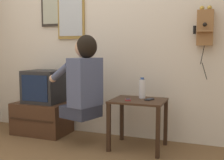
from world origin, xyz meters
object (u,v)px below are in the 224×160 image
at_px(framed_picture, 54,8).
at_px(television, 44,86).
at_px(cell_phone_held, 128,99).
at_px(person, 84,78).
at_px(cell_phone_spare, 149,99).
at_px(wall_phone_antique, 205,27).
at_px(wall_mirror, 71,10).
at_px(water_bottle, 142,88).

bearing_deg(framed_picture, television, -98.10).
bearing_deg(framed_picture, cell_phone_held, -19.62).
height_order(person, television, person).
relative_size(television, framed_picture, 0.95).
bearing_deg(person, cell_phone_spare, -61.49).
bearing_deg(wall_phone_antique, wall_mirror, 178.61).
relative_size(wall_phone_antique, cell_phone_held, 5.89).
distance_m(person, wall_mirror, 1.05).
relative_size(wall_phone_antique, framed_picture, 1.66).
relative_size(wall_mirror, water_bottle, 3.13).
relative_size(wall_phone_antique, water_bottle, 3.40).
xyz_separation_m(cell_phone_held, cell_phone_spare, (0.22, 0.09, 0.00)).
bearing_deg(framed_picture, person, -35.70).
bearing_deg(person, water_bottle, -52.46).
height_order(cell_phone_held, cell_phone_spare, same).
distance_m(cell_phone_spare, water_bottle, 0.17).
bearing_deg(television, wall_phone_antique, 5.60).
height_order(framed_picture, cell_phone_spare, framed_picture).
bearing_deg(television, cell_phone_spare, -3.89).
distance_m(wall_phone_antique, water_bottle, 0.96).
bearing_deg(cell_phone_spare, wall_phone_antique, 43.54).
distance_m(television, water_bottle, 1.33).
height_order(wall_phone_antique, framed_picture, framed_picture).
height_order(television, wall_phone_antique, wall_phone_antique).
relative_size(framed_picture, cell_phone_held, 3.55).
xyz_separation_m(cell_phone_held, water_bottle, (0.11, 0.17, 0.10)).
distance_m(framed_picture, cell_phone_spare, 1.81).
bearing_deg(cell_phone_held, framed_picture, 142.27).
bearing_deg(cell_phone_held, television, 153.32).
relative_size(wall_phone_antique, cell_phone_spare, 5.94).
xyz_separation_m(television, cell_phone_held, (1.21, -0.18, -0.07)).
height_order(television, framed_picture, framed_picture).
xyz_separation_m(person, wall_mirror, (-0.42, 0.48, 0.83)).
distance_m(person, framed_picture, 1.20).
bearing_deg(wall_phone_antique, person, -160.96).
xyz_separation_m(person, wall_phone_antique, (1.27, 0.44, 0.56)).
height_order(cell_phone_spare, water_bottle, water_bottle).
xyz_separation_m(person, cell_phone_held, (0.51, 0.06, -0.22)).
xyz_separation_m(television, cell_phone_spare, (1.43, -0.10, -0.07)).
distance_m(wall_phone_antique, cell_phone_spare, 1.00).
bearing_deg(wall_mirror, cell_phone_held, -24.29).
xyz_separation_m(wall_phone_antique, water_bottle, (-0.65, -0.21, -0.68)).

